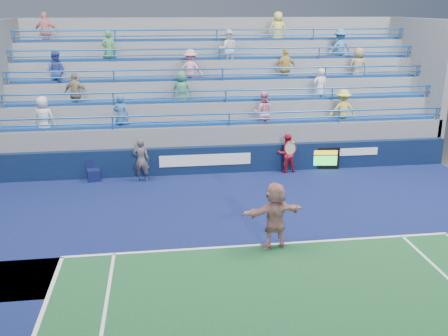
{
  "coord_description": "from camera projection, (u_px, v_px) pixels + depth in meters",
  "views": [
    {
      "loc": [
        -2.78,
        -12.31,
        6.37
      ],
      "look_at": [
        -0.78,
        2.5,
        1.5
      ],
      "focal_mm": 40.0,
      "sensor_mm": 36.0,
      "label": 1
    }
  ],
  "objects": [
    {
      "name": "serve_speed_board",
      "position": [
        323.0,
        158.0,
        20.29
      ],
      "size": [
        1.31,
        0.29,
        0.9
      ],
      "color": "black",
      "rests_on": "ground"
    },
    {
      "name": "bleacher_stand",
      "position": [
        218.0,
        115.0,
        23.12
      ],
      "size": [
        18.0,
        5.6,
        6.13
      ],
      "color": "slate",
      "rests_on": "ground"
    },
    {
      "name": "ground",
      "position": [
        263.0,
        245.0,
        13.92
      ],
      "size": [
        120.0,
        120.0,
        0.0
      ],
      "primitive_type": "plane",
      "color": "#333538"
    },
    {
      "name": "line_judge",
      "position": [
        141.0,
        160.0,
        18.78
      ],
      "size": [
        0.65,
        0.46,
        1.67
      ],
      "primitive_type": "imported",
      "rotation": [
        0.0,
        0.0,
        3.03
      ],
      "color": "#141A39",
      "rests_on": "ground"
    },
    {
      "name": "judge_chair",
      "position": [
        94.0,
        174.0,
        18.99
      ],
      "size": [
        0.55,
        0.55,
        0.82
      ],
      "color": "#0D133E",
      "rests_on": "ground"
    },
    {
      "name": "sponsor_wall",
      "position": [
        230.0,
        159.0,
        19.88
      ],
      "size": [
        18.0,
        0.32,
        1.1
      ],
      "color": "#091736",
      "rests_on": "ground"
    },
    {
      "name": "ball_girl",
      "position": [
        286.0,
        153.0,
        19.83
      ],
      "size": [
        0.83,
        0.69,
        1.57
      ],
      "primitive_type": "imported",
      "rotation": [
        0.0,
        0.0,
        3.27
      ],
      "color": "#AD1329",
      "rests_on": "ground"
    },
    {
      "name": "tennis_player",
      "position": [
        275.0,
        215.0,
        13.54
      ],
      "size": [
        1.82,
        0.83,
        3.03
      ],
      "color": "silver",
      "rests_on": "ground"
    }
  ]
}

